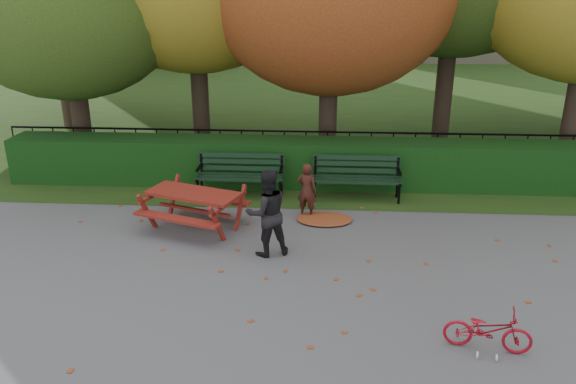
# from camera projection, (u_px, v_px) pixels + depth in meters

# --- Properties ---
(ground) EXTENTS (90.00, 90.00, 0.00)m
(ground) POSITION_uv_depth(u_px,v_px,m) (293.00, 286.00, 8.28)
(ground) COLOR slate
(ground) RESTS_ON ground
(grass_strip) EXTENTS (90.00, 90.00, 0.00)m
(grass_strip) POSITION_uv_depth(u_px,v_px,m) (313.00, 101.00, 21.38)
(grass_strip) COLOR #1F3916
(grass_strip) RESTS_ON ground
(hedge) EXTENTS (13.00, 0.90, 1.00)m
(hedge) POSITION_uv_depth(u_px,v_px,m) (304.00, 163.00, 12.32)
(hedge) COLOR black
(hedge) RESTS_ON ground
(iron_fence) EXTENTS (14.00, 0.04, 1.02)m
(iron_fence) POSITION_uv_depth(u_px,v_px,m) (306.00, 151.00, 13.05)
(iron_fence) COLOR black
(iron_fence) RESTS_ON ground
(bench_left) EXTENTS (1.80, 0.57, 0.88)m
(bench_left) POSITION_uv_depth(u_px,v_px,m) (241.00, 172.00, 11.64)
(bench_left) COLOR black
(bench_left) RESTS_ON ground
(bench_right) EXTENTS (1.80, 0.57, 0.88)m
(bench_right) POSITION_uv_depth(u_px,v_px,m) (357.00, 174.00, 11.50)
(bench_right) COLOR black
(bench_right) RESTS_ON ground
(picnic_table) EXTENTS (2.01, 1.81, 0.81)m
(picnic_table) POSITION_uv_depth(u_px,v_px,m) (193.00, 200.00, 10.03)
(picnic_table) COLOR maroon
(picnic_table) RESTS_ON ground
(leaf_pile) EXTENTS (1.21, 0.99, 0.07)m
(leaf_pile) POSITION_uv_depth(u_px,v_px,m) (324.00, 219.00, 10.54)
(leaf_pile) COLOR maroon
(leaf_pile) RESTS_ON ground
(leaf_scatter) EXTENTS (9.00, 5.70, 0.01)m
(leaf_scatter) POSITION_uv_depth(u_px,v_px,m) (294.00, 275.00, 8.56)
(leaf_scatter) COLOR maroon
(leaf_scatter) RESTS_ON ground
(child) EXTENTS (0.44, 0.35, 1.06)m
(child) POSITION_uv_depth(u_px,v_px,m) (307.00, 190.00, 10.57)
(child) COLOR #3F1A14
(child) RESTS_ON ground
(adult) EXTENTS (0.86, 0.78, 1.46)m
(adult) POSITION_uv_depth(u_px,v_px,m) (267.00, 213.00, 9.02)
(adult) COLOR black
(adult) RESTS_ON ground
(bicycle) EXTENTS (1.08, 0.55, 0.54)m
(bicycle) POSITION_uv_depth(u_px,v_px,m) (488.00, 330.00, 6.75)
(bicycle) COLOR #A70F1E
(bicycle) RESTS_ON ground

